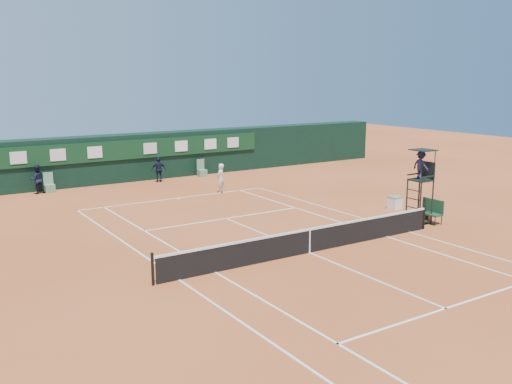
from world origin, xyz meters
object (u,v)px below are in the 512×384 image
player_bench (431,210)px  cooler (395,203)px  umpire_chair (421,171)px  player (220,178)px  tennis_net (310,240)px

player_bench → cooler: player_bench is taller
umpire_chair → player: umpire_chair is taller
umpire_chair → player: 11.91m
tennis_net → player_bench: bearing=4.6°
tennis_net → player: bearing=76.9°
cooler → player_bench: bearing=-103.6°
tennis_net → umpire_chair: 7.27m
tennis_net → player_bench: (7.57, 0.61, 0.09)m
player_bench → cooler: (0.69, 2.87, -0.27)m
tennis_net → player_bench: size_ratio=10.75×
umpire_chair → player_bench: umpire_chair is taller
umpire_chair → tennis_net: bearing=-173.5°
umpire_chair → cooler: umpire_chair is taller
umpire_chair → cooler: 3.68m
player_bench → cooler: 2.96m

